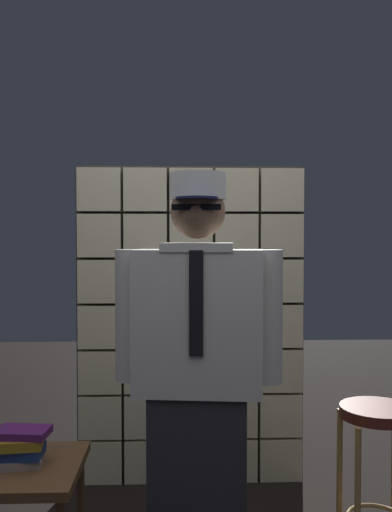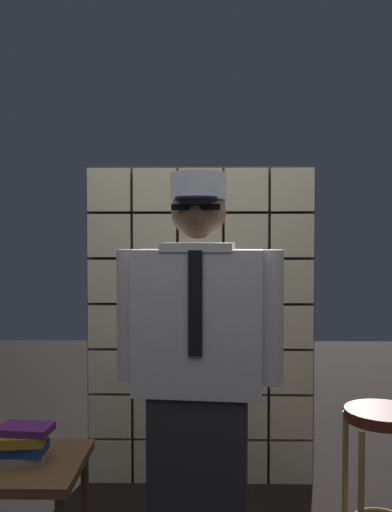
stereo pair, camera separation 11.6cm
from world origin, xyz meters
name	(u,v)px [view 1 (the left image)]	position (x,y,z in m)	size (l,w,h in m)	color
glass_block_wall	(191,326)	(0.00, 1.37, 0.96)	(1.40, 0.10, 1.96)	beige
standing_person	(198,376)	(0.00, 0.29, 0.92)	(0.71, 0.32, 1.76)	#28282D
bar_stool	(377,447)	(0.82, 0.44, 0.55)	(0.34, 0.34, 0.73)	#592319
side_table	(18,483)	(-0.75, 0.28, 0.48)	(0.52, 0.52, 0.56)	brown
book_stack	(20,447)	(-0.73, 0.28, 0.63)	(0.24, 0.17, 0.15)	gray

